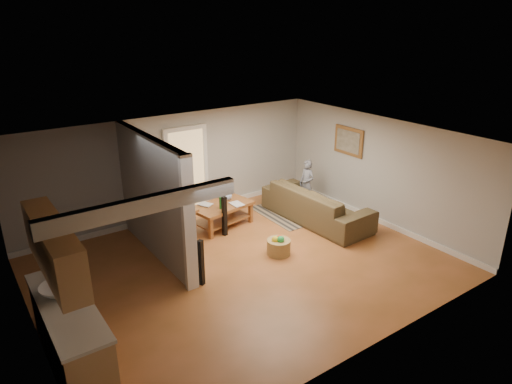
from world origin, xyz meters
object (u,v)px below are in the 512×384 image
speaker_left (201,263)px  child (306,206)px  coffee_table (222,209)px  tv_console (169,209)px  toy_basket (279,246)px  sofa (316,220)px  toddler (171,222)px  speaker_right (224,216)px

speaker_left → child: size_ratio=0.73×
coffee_table → tv_console: tv_console is taller
tv_console → toy_basket: 2.45m
sofa → tv_console: 3.55m
tv_console → toy_basket: tv_console is taller
child → toddler: child is taller
coffee_table → child: size_ratio=1.23×
coffee_table → toy_basket: coffee_table is taller
speaker_right → child: speaker_right is taller
speaker_right → child: bearing=-2.3°
speaker_left → toddler: 2.91m
sofa → child: bearing=-28.3°
tv_console → sofa: bearing=-35.3°
sofa → speaker_left: bearing=102.1°
coffee_table → child: (2.38, -0.20, -0.42)m
coffee_table → speaker_left: bearing=-129.7°
toddler → speaker_right: bearing=114.9°
child → toddler: 3.46m
child → toy_basket: bearing=-58.4°
child → toddler: bearing=-113.1°
tv_console → speaker_left: 1.93m
sofa → speaker_left: speaker_left is taller
child → speaker_right: bearing=-90.0°
sofa → toddler: (-2.90, 1.86, 0.00)m
tv_console → toddler: bearing=45.3°
coffee_table → toddler: coffee_table is taller
speaker_right → child: 2.66m
speaker_left → toddler: (0.70, 2.79, -0.45)m
speaker_left → toddler: size_ratio=1.07×
speaker_left → child: bearing=1.3°
coffee_table → speaker_left: (-1.62, -1.95, 0.02)m
sofa → toddler: 3.45m
speaker_right → toy_basket: (0.45, -1.38, -0.28)m
toy_basket → toddler: (-1.15, 2.68, -0.18)m
sofa → toy_basket: bearing=112.7°
toy_basket → coffee_table: bearing=97.0°
coffee_table → child: 2.43m
tv_console → child: size_ratio=1.18×
tv_console → child: (3.73, -0.14, -0.77)m
tv_console → speaker_right: size_ratio=1.56×
speaker_left → toy_basket: size_ratio=1.84×
child → sofa: bearing=-31.6°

